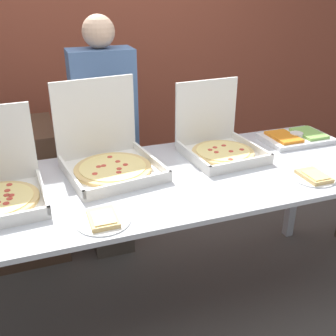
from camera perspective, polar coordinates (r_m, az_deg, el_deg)
ground_plane at (r=2.60m, az=0.00°, el=-19.30°), size 16.00×16.00×0.00m
brick_wall_behind at (r=3.53m, az=-9.82°, el=17.92°), size 10.00×0.06×2.80m
buffet_table at (r=2.12m, az=0.00°, el=-3.58°), size 2.42×0.91×0.90m
pizza_box_far_right at (r=2.15m, az=-8.65°, el=1.79°), size 0.53×0.55×0.46m
pizza_box_far_left at (r=2.35m, az=7.36°, el=3.73°), size 0.44×0.46×0.41m
paper_plate_front_left at (r=2.18m, az=20.42°, el=-1.20°), size 0.22×0.22×0.03m
paper_plate_front_center at (r=1.71m, az=-9.40°, el=-7.35°), size 0.24×0.24×0.03m
veggie_tray at (r=2.68m, az=18.10°, el=4.24°), size 0.43×0.28×0.05m
sideboard_podium at (r=3.00m, az=-21.57°, el=-3.34°), size 0.65×0.57×0.96m
person_guest_plaid at (r=2.66m, az=-8.96°, el=3.82°), size 0.40×0.22×1.66m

